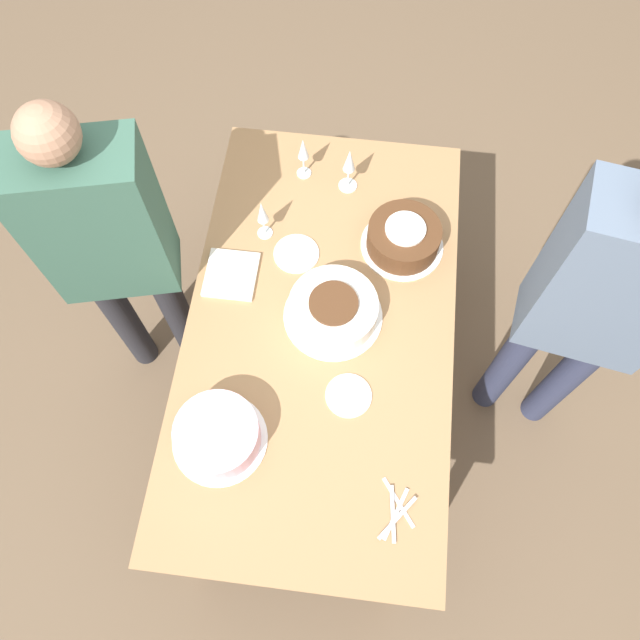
% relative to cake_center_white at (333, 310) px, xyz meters
% --- Properties ---
extents(ground_plane, '(12.00, 12.00, 0.00)m').
position_rel_cake_center_white_xyz_m(ground_plane, '(-0.04, 0.04, -0.79)').
color(ground_plane, brown).
extents(dining_table, '(1.69, 0.93, 0.74)m').
position_rel_cake_center_white_xyz_m(dining_table, '(-0.04, 0.04, -0.15)').
color(dining_table, '#9E754C').
rests_on(dining_table, ground_plane).
extents(cake_center_white, '(0.35, 0.35, 0.11)m').
position_rel_cake_center_white_xyz_m(cake_center_white, '(0.00, 0.00, 0.00)').
color(cake_center_white, white).
rests_on(cake_center_white, dining_table).
extents(cake_front_chocolate, '(0.30, 0.30, 0.12)m').
position_rel_cake_center_white_xyz_m(cake_front_chocolate, '(0.32, -0.22, 0.01)').
color(cake_front_chocolate, white).
rests_on(cake_front_chocolate, dining_table).
extents(cake_back_decorated, '(0.30, 0.30, 0.11)m').
position_rel_cake_center_white_xyz_m(cake_back_decorated, '(-0.48, 0.31, 0.01)').
color(cake_back_decorated, white).
rests_on(cake_back_decorated, dining_table).
extents(wine_glass_near, '(0.07, 0.07, 0.20)m').
position_rel_cake_center_white_xyz_m(wine_glass_near, '(0.56, 0.01, 0.09)').
color(wine_glass_near, silver).
rests_on(wine_glass_near, dining_table).
extents(wine_glass_far, '(0.06, 0.06, 0.19)m').
position_rel_cake_center_white_xyz_m(wine_glass_far, '(0.60, 0.18, 0.08)').
color(wine_glass_far, silver).
rests_on(wine_glass_far, dining_table).
extents(wine_glass_extra, '(0.06, 0.06, 0.19)m').
position_rel_cake_center_white_xyz_m(wine_glass_extra, '(0.31, 0.29, 0.08)').
color(wine_glass_extra, silver).
rests_on(wine_glass_extra, dining_table).
extents(dessert_plate_left, '(0.15, 0.15, 0.01)m').
position_rel_cake_center_white_xyz_m(dessert_plate_left, '(-0.28, -0.08, -0.05)').
color(dessert_plate_left, white).
rests_on(dessert_plate_left, dining_table).
extents(dessert_plate_right, '(0.17, 0.17, 0.01)m').
position_rel_cake_center_white_xyz_m(dessert_plate_right, '(0.23, 0.16, -0.05)').
color(dessert_plate_right, white).
rests_on(dessert_plate_right, dining_table).
extents(fork_pile, '(0.19, 0.11, 0.01)m').
position_rel_cake_center_white_xyz_m(fork_pile, '(-0.63, -0.26, -0.04)').
color(fork_pile, silver).
rests_on(fork_pile, dining_table).
extents(napkin_stack, '(0.19, 0.18, 0.02)m').
position_rel_cake_center_white_xyz_m(napkin_stack, '(0.12, 0.38, -0.04)').
color(napkin_stack, silver).
rests_on(napkin_stack, dining_table).
extents(person_cutting, '(0.29, 0.43, 1.65)m').
position_rel_cake_center_white_xyz_m(person_cutting, '(0.02, -0.81, 0.20)').
color(person_cutting, '#2D334C').
rests_on(person_cutting, ground_plane).
extents(person_watching, '(0.31, 0.44, 1.54)m').
position_rel_cake_center_white_xyz_m(person_watching, '(0.09, 0.76, 0.14)').
color(person_watching, '#232328').
rests_on(person_watching, ground_plane).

